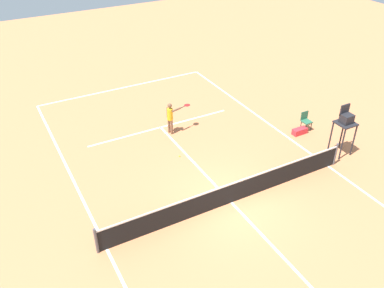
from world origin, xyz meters
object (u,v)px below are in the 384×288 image
object	(u,v)px
tennis_ball	(179,156)
courtside_chair_mid	(306,120)
umpire_chair	(345,122)
equipment_bag	(300,131)
player_serving	(171,116)

from	to	relation	value
tennis_ball	courtside_chair_mid	size ratio (longest dim) A/B	0.07
umpire_chair	equipment_bag	bearing A→B (deg)	-78.09
tennis_ball	equipment_bag	size ratio (longest dim) A/B	0.09
player_serving	equipment_bag	size ratio (longest dim) A/B	2.14
courtside_chair_mid	equipment_bag	world-z (taller)	courtside_chair_mid
player_serving	tennis_ball	bearing A→B (deg)	-30.71
tennis_ball	courtside_chair_mid	world-z (taller)	courtside_chair_mid
courtside_chair_mid	player_serving	bearing A→B (deg)	-25.67
player_serving	tennis_ball	world-z (taller)	player_serving
umpire_chair	equipment_bag	distance (m)	2.64
courtside_chair_mid	equipment_bag	distance (m)	0.68
player_serving	tennis_ball	distance (m)	2.34
courtside_chair_mid	equipment_bag	xyz separation A→B (m)	(0.51, 0.22, -0.38)
courtside_chair_mid	umpire_chair	bearing A→B (deg)	88.62
tennis_ball	equipment_bag	world-z (taller)	equipment_bag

